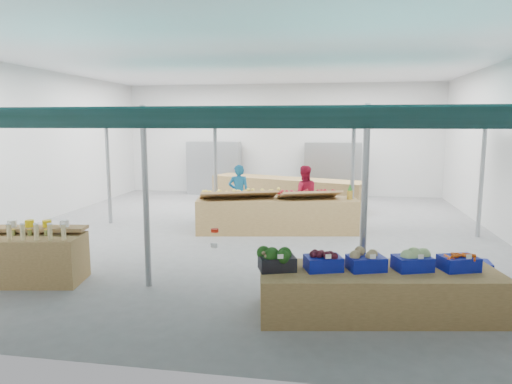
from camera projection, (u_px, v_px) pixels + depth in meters
floor at (250, 233)px, 11.43m from camera, size 13.00×13.00×0.00m
hall at (259, 126)px, 12.44m from camera, size 13.00×13.00×13.00m
pole_grid at (270, 168)px, 9.33m from camera, size 10.00×4.60×3.00m
awnings at (270, 120)px, 9.19m from camera, size 9.50×7.08×0.30m
back_shelving_left at (214, 168)px, 17.54m from camera, size 2.00×0.50×2.00m
back_shelving_right at (332, 170)px, 16.80m from camera, size 2.00×0.50×2.00m
bottle_shelf at (29, 257)px, 7.83m from camera, size 1.94×1.37×1.09m
veg_counter at (378, 292)px, 6.51m from camera, size 3.50×1.66×0.65m
fruit_counter at (277, 215)px, 11.44m from camera, size 4.08×1.61×0.85m
far_counter at (286, 192)px, 15.06m from camera, size 5.23×2.69×0.93m
crate_stack at (472, 280)px, 7.05m from camera, size 0.53×0.38×0.62m
vendor_left at (239, 193)px, 12.65m from camera, size 0.64×0.47×1.59m
vendor_right at (304, 195)px, 12.36m from camera, size 0.86×0.73×1.59m
crate_broccoli at (277, 259)px, 6.44m from camera, size 0.59×0.49×0.35m
crate_beets at (323, 261)px, 6.44m from camera, size 0.59×0.49×0.29m
crate_celeriac at (366, 260)px, 6.44m from camera, size 0.59×0.49×0.31m
crate_cabbage at (413, 259)px, 6.43m from camera, size 0.59×0.49×0.35m
crate_carrots at (459, 262)px, 6.44m from camera, size 0.59×0.49×0.29m
sparrow at (267, 255)px, 6.31m from camera, size 0.12×0.09×0.11m
pole_ribbon at (215, 232)px, 6.92m from camera, size 0.12×0.12×0.28m
apple_heap_yellow at (239, 193)px, 11.25m from camera, size 2.02×1.30×0.27m
apple_heap_red at (310, 193)px, 11.26m from camera, size 1.65×1.16×0.27m
pineapple at (350, 192)px, 11.26m from camera, size 0.14×0.14×0.39m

